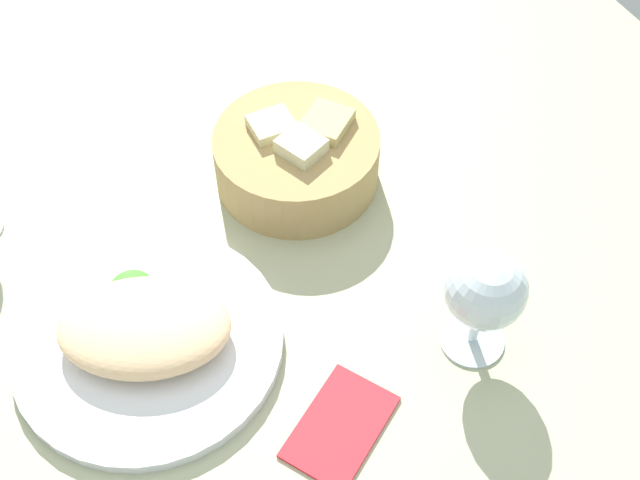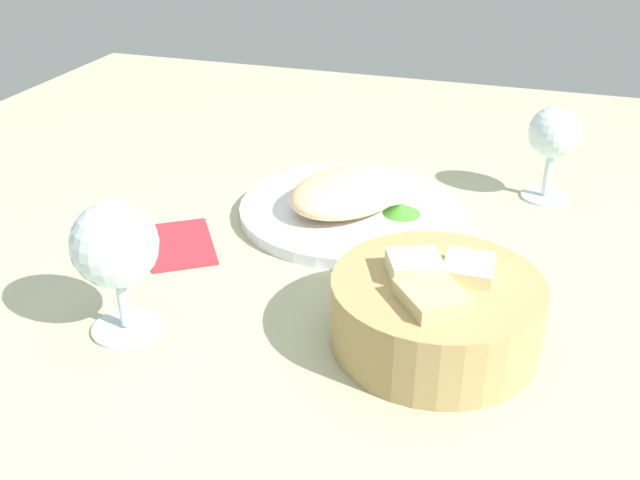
{
  "view_description": "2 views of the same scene",
  "coord_description": "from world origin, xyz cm",
  "px_view_note": "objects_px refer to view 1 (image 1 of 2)",
  "views": [
    {
      "loc": [
        -10.45,
        -43.02,
        70.55
      ],
      "look_at": [
        11.19,
        2.68,
        5.71
      ],
      "focal_mm": 45.66,
      "sensor_mm": 36.0,
      "label": 1
    },
    {
      "loc": [
        68.77,
        22.85,
        39.45
      ],
      "look_at": [
        9.64,
        3.83,
        5.94
      ],
      "focal_mm": 40.58,
      "sensor_mm": 36.0,
      "label": 2
    }
  ],
  "objects_px": {
    "bread_basket": "(298,156)",
    "folded_napkin": "(340,426)",
    "plate": "(149,341)",
    "wine_glass_near": "(485,292)"
  },
  "relations": [
    {
      "from": "bread_basket",
      "to": "folded_napkin",
      "type": "xyz_separation_m",
      "value": [
        -0.09,
        -0.3,
        -0.03
      ]
    },
    {
      "from": "plate",
      "to": "folded_napkin",
      "type": "bearing_deg",
      "value": -50.46
    },
    {
      "from": "bread_basket",
      "to": "wine_glass_near",
      "type": "height_order",
      "value": "wine_glass_near"
    },
    {
      "from": "folded_napkin",
      "to": "wine_glass_near",
      "type": "bearing_deg",
      "value": -23.73
    },
    {
      "from": "wine_glass_near",
      "to": "bread_basket",
      "type": "bearing_deg",
      "value": 103.44
    },
    {
      "from": "bread_basket",
      "to": "folded_napkin",
      "type": "relative_size",
      "value": 1.71
    },
    {
      "from": "bread_basket",
      "to": "folded_napkin",
      "type": "height_order",
      "value": "bread_basket"
    },
    {
      "from": "bread_basket",
      "to": "plate",
      "type": "bearing_deg",
      "value": -147.85
    },
    {
      "from": "wine_glass_near",
      "to": "folded_napkin",
      "type": "bearing_deg",
      "value": -170.16
    },
    {
      "from": "plate",
      "to": "wine_glass_near",
      "type": "relative_size",
      "value": 2.08
    }
  ]
}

